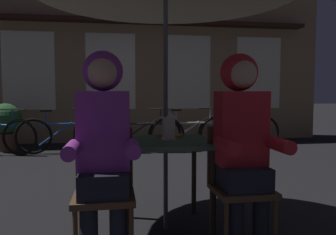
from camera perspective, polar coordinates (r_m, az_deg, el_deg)
name	(u,v)px	position (r m, az deg, el deg)	size (l,w,h in m)	color
ground_plane	(166,229)	(2.93, -0.39, -18.29)	(60.00, 60.00, 0.00)	black
cafe_table	(166,152)	(2.75, -0.40, -5.90)	(0.72, 0.72, 0.74)	#42664C
lantern	(169,125)	(2.74, 0.11, -1.22)	(0.11, 0.11, 0.23)	white
chair_left	(104,185)	(2.39, -10.70, -11.15)	(0.40, 0.40, 0.87)	#513823
chair_right	(238,180)	(2.55, 11.79, -10.21)	(0.40, 0.40, 0.87)	#513823
person_left_hooded	(103,134)	(2.27, -10.86, -2.80)	(0.45, 0.56, 1.40)	black
person_right_hooded	(242,132)	(2.43, 12.39, -2.35)	(0.45, 0.56, 1.40)	black
shopfront_building	(110,7)	(8.31, -9.73, 17.83)	(10.00, 0.93, 6.20)	#937A56
bicycle_second	(63,134)	(6.59, -17.36, -2.75)	(1.67, 0.25, 0.84)	black
bicycle_third	(140,134)	(6.35, -4.76, -2.83)	(1.68, 0.22, 0.84)	black
bicycle_fourth	(190,133)	(6.53, 3.79, -2.63)	(1.68, 0.08, 0.84)	black
bicycle_fifth	(238,131)	(6.97, 11.78, -2.28)	(1.68, 0.19, 0.84)	black
book	(171,136)	(2.90, 0.47, -3.09)	(0.20, 0.14, 0.02)	olive
potted_plant	(6,123)	(7.24, -25.69, -0.80)	(0.60, 0.60, 0.92)	brown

